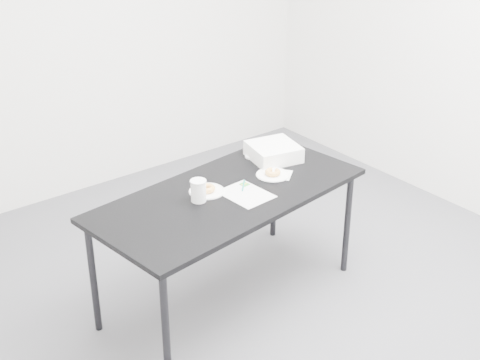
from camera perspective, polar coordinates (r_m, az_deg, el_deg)
floor at (r=4.28m, az=1.20°, el=-9.65°), size 4.00×4.00×0.00m
wall_back at (r=5.29m, az=-12.77°, el=13.05°), size 4.00×0.02×2.70m
wall_right at (r=5.11m, az=19.48°, el=11.73°), size 0.02×4.00×2.70m
table at (r=3.88m, az=-0.99°, el=-1.77°), size 1.71×0.96×0.74m
scorecard at (r=3.83m, az=0.51°, el=-1.21°), size 0.25×0.30×0.00m
logo_patch at (r=3.93m, az=0.39°, el=-0.37°), size 0.05×0.05×0.00m
pen at (r=3.91m, az=0.29°, el=-0.47°), size 0.10×0.10×0.01m
napkin at (r=4.06m, az=3.39°, el=0.48°), size 0.20×0.20×0.00m
plate_near at (r=4.05m, az=2.80°, el=0.44°), size 0.20×0.20×0.01m
donut_near at (r=4.04m, az=2.81°, el=0.68°), size 0.13×0.13×0.03m
plate_far at (r=3.86m, az=-2.84°, el=-0.97°), size 0.21×0.21×0.01m
donut_far at (r=3.85m, az=-2.85°, el=-0.72°), size 0.12×0.12×0.03m
coffee_cup at (r=3.73m, az=-3.57°, el=-0.91°), size 0.09×0.09×0.13m
cup_lid at (r=4.29m, az=1.02°, el=2.03°), size 0.09×0.09×0.01m
bakery_box at (r=4.25m, az=2.87°, el=2.43°), size 0.35×0.35×0.10m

